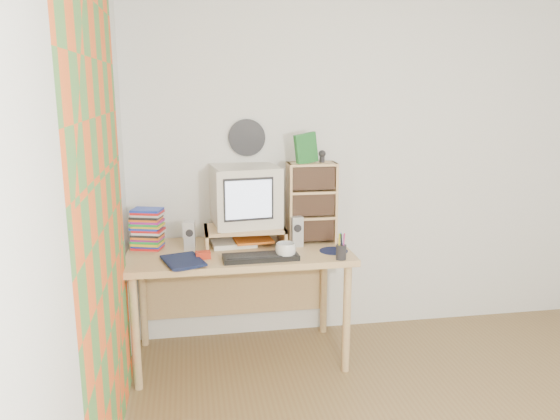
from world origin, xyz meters
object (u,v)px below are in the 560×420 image
object	(u,v)px
desk	(238,266)
keyboard	(261,257)
crt_monitor	(246,196)
mug	(286,251)
diary	(166,261)
cd_rack	(311,203)
dvd_stack	(147,229)

from	to	relation	value
desk	keyboard	distance (m)	0.35
desk	crt_monitor	bearing A→B (deg)	52.34
crt_monitor	keyboard	world-z (taller)	crt_monitor
desk	keyboard	world-z (taller)	keyboard
keyboard	mug	size ratio (longest dim) A/B	3.64
keyboard	diary	bearing A→B (deg)	-179.61
diary	cd_rack	bearing A→B (deg)	4.53
cd_rack	crt_monitor	bearing A→B (deg)	175.84
dvd_stack	cd_rack	bearing A→B (deg)	15.85
dvd_stack	keyboard	bearing A→B (deg)	-10.97
keyboard	mug	bearing A→B (deg)	-4.60
cd_rack	diary	bearing A→B (deg)	-158.35
diary	crt_monitor	bearing A→B (deg)	21.34
mug	crt_monitor	bearing A→B (deg)	116.79
keyboard	dvd_stack	xyz separation A→B (m)	(-0.68, 0.35, 0.12)
mug	keyboard	bearing A→B (deg)	177.00
mug	desk	bearing A→B (deg)	131.12
keyboard	mug	distance (m)	0.16
desk	diary	distance (m)	0.57
keyboard	cd_rack	distance (m)	0.58
keyboard	dvd_stack	distance (m)	0.78
crt_monitor	diary	bearing A→B (deg)	-149.43
mug	diary	world-z (taller)	mug
keyboard	cd_rack	bearing A→B (deg)	39.84
desk	cd_rack	distance (m)	0.64
cd_rack	desk	bearing A→B (deg)	-173.57
cd_rack	diary	world-z (taller)	cd_rack
desk	mug	distance (m)	0.44
crt_monitor	desk	bearing A→B (deg)	-134.80
keyboard	cd_rack	size ratio (longest dim) A/B	0.85
mug	cd_rack	bearing A→B (deg)	56.00
dvd_stack	mug	distance (m)	0.91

